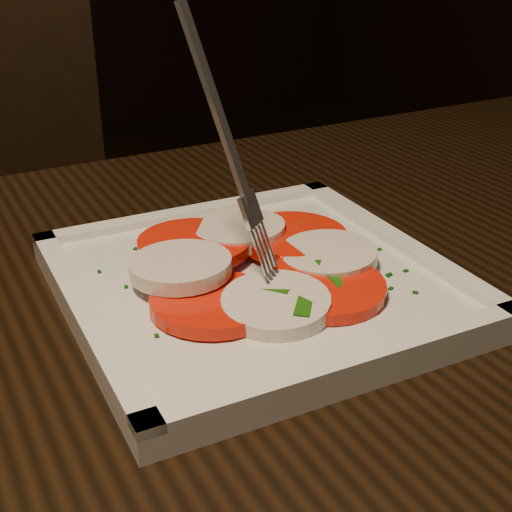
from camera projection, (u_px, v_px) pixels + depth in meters
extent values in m
cube|color=black|center=(378.00, 353.00, 0.46)|extent=(1.27, 0.91, 0.04)
cylinder|color=black|center=(506.00, 353.00, 1.12)|extent=(0.06, 0.06, 0.71)
cylinder|color=black|center=(110.00, 388.00, 1.29)|extent=(0.04, 0.04, 0.41)
cube|color=silver|center=(256.00, 286.00, 0.48)|extent=(0.28, 0.28, 0.01)
cylinder|color=red|center=(214.00, 303.00, 0.44)|extent=(0.08, 0.08, 0.01)
cylinder|color=beige|center=(276.00, 305.00, 0.43)|extent=(0.07, 0.07, 0.02)
cylinder|color=red|center=(324.00, 286.00, 0.45)|extent=(0.08, 0.08, 0.01)
cylinder|color=beige|center=(328.00, 257.00, 0.49)|extent=(0.07, 0.07, 0.01)
cylinder|color=red|center=(292.00, 237.00, 0.51)|extent=(0.08, 0.08, 0.01)
cylinder|color=beige|center=(239.00, 231.00, 0.52)|extent=(0.07, 0.07, 0.01)
cylinder|color=red|center=(194.00, 244.00, 0.50)|extent=(0.08, 0.08, 0.01)
cylinder|color=beige|center=(181.00, 266.00, 0.46)|extent=(0.07, 0.07, 0.01)
cube|color=#1E560E|center=(271.00, 288.00, 0.44)|extent=(0.02, 0.03, 0.00)
cube|color=#1E560E|center=(312.00, 246.00, 0.50)|extent=(0.03, 0.04, 0.00)
cube|color=#1E560E|center=(195.00, 275.00, 0.46)|extent=(0.03, 0.02, 0.00)
cube|color=#1E560E|center=(305.00, 302.00, 0.43)|extent=(0.03, 0.03, 0.00)
cube|color=#1E560E|center=(305.00, 232.00, 0.52)|extent=(0.01, 0.03, 0.00)
cube|color=#1E560E|center=(331.00, 273.00, 0.46)|extent=(0.01, 0.03, 0.01)
cube|color=#1E560E|center=(254.00, 230.00, 0.52)|extent=(0.01, 0.03, 0.00)
cube|color=#1E560E|center=(333.00, 249.00, 0.49)|extent=(0.04, 0.03, 0.00)
cube|color=#0B3B0A|center=(372.00, 259.00, 0.50)|extent=(0.00, 0.00, 0.00)
cube|color=#0B3B0A|center=(283.00, 217.00, 0.57)|extent=(0.00, 0.00, 0.00)
cube|color=#0B3B0A|center=(388.00, 276.00, 0.48)|extent=(0.00, 0.00, 0.00)
cube|color=#0B3B0A|center=(367.00, 240.00, 0.53)|extent=(0.00, 0.00, 0.00)
cube|color=#0B3B0A|center=(384.00, 295.00, 0.45)|extent=(0.00, 0.00, 0.00)
cube|color=#0B3B0A|center=(99.00, 272.00, 0.48)|extent=(0.00, 0.00, 0.00)
cube|color=#0B3B0A|center=(379.00, 249.00, 0.51)|extent=(0.00, 0.00, 0.00)
cube|color=#0B3B0A|center=(188.00, 237.00, 0.53)|extent=(0.00, 0.00, 0.00)
cube|color=#0B3B0A|center=(319.00, 230.00, 0.54)|extent=(0.00, 0.00, 0.00)
cube|color=#0B3B0A|center=(155.00, 307.00, 0.44)|extent=(0.00, 0.00, 0.00)
cube|color=#0B3B0A|center=(126.00, 287.00, 0.46)|extent=(0.00, 0.00, 0.00)
cube|color=#0B3B0A|center=(390.00, 274.00, 0.48)|extent=(0.00, 0.00, 0.00)
cube|color=#0B3B0A|center=(268.00, 218.00, 0.57)|extent=(0.00, 0.00, 0.00)
cube|color=#0B3B0A|center=(167.00, 332.00, 0.42)|extent=(0.00, 0.00, 0.00)
cube|color=#0B3B0A|center=(406.00, 271.00, 0.48)|extent=(0.00, 0.00, 0.00)
cube|color=#0B3B0A|center=(415.00, 293.00, 0.46)|extent=(0.00, 0.00, 0.00)
cube|color=#0B3B0A|center=(391.00, 289.00, 0.46)|extent=(0.00, 0.00, 0.00)
cube|color=#0B3B0A|center=(336.00, 325.00, 0.42)|extent=(0.00, 0.00, 0.00)
cube|color=#0B3B0A|center=(135.00, 249.00, 0.52)|extent=(0.00, 0.00, 0.00)
cube|color=#0B3B0A|center=(157.00, 336.00, 0.41)|extent=(0.00, 0.00, 0.00)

